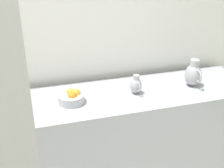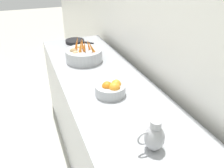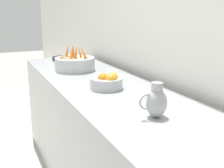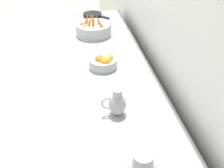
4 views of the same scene
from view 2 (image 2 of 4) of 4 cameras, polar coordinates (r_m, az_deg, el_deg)
name	(u,v)px [view 2 (image 2 of 4)]	position (r m, az deg, el deg)	size (l,w,h in m)	color
prep_counter	(122,153)	(1.81, 2.39, -16.66)	(0.67, 3.06, 0.88)	#9EA0A5
vegetable_colander	(84,55)	(2.16, -7.01, 7.21)	(0.34, 0.34, 0.23)	#ADAFB5
orange_bowl	(111,89)	(1.60, -0.27, -1.20)	(0.22, 0.22, 0.11)	#ADAFB5
metal_pitcher_short	(154,137)	(1.18, 10.39, -12.74)	(0.15, 0.10, 0.17)	#A3A3A8
skillet_on_counter	(75,41)	(2.68, -9.10, 10.39)	(0.28, 0.29, 0.03)	black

